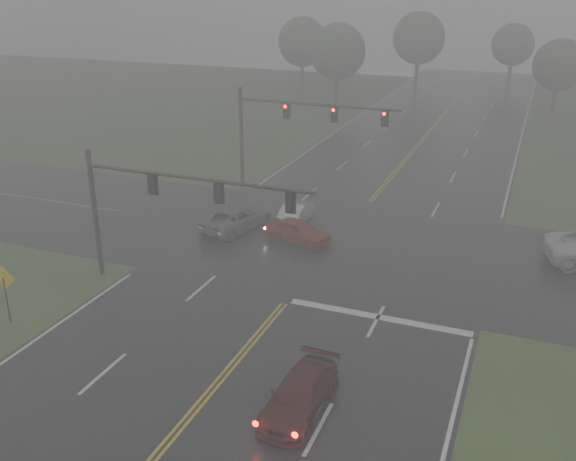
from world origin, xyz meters
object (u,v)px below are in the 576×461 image
at_px(sedan_red, 298,242).
at_px(car_grey, 237,229).
at_px(signal_gantry_near, 155,197).
at_px(sedan_maroon, 300,411).
at_px(signal_gantry_far, 287,121).
at_px(sedan_silver, 296,223).

bearing_deg(sedan_red, car_grey, 96.33).
xyz_separation_m(sedan_red, signal_gantry_near, (-4.44, -7.83, 4.70)).
height_order(sedan_maroon, signal_gantry_far, signal_gantry_far).
relative_size(sedan_silver, car_grey, 0.79).
bearing_deg(car_grey, sedan_maroon, 137.98).
xyz_separation_m(sedan_silver, signal_gantry_near, (-3.19, -10.78, 4.70)).
bearing_deg(signal_gantry_far, sedan_maroon, -67.39).
relative_size(sedan_maroon, sedan_red, 1.12).
height_order(sedan_silver, signal_gantry_far, signal_gantry_far).
bearing_deg(sedan_silver, sedan_red, 110.22).
xyz_separation_m(sedan_silver, car_grey, (-3.00, -2.38, 0.00)).
relative_size(sedan_maroon, signal_gantry_near, 0.38).
xyz_separation_m(sedan_maroon, sedan_red, (-5.63, 14.74, 0.00)).
distance_m(signal_gantry_near, signal_gantry_far, 17.28).
bearing_deg(signal_gantry_far, sedan_red, -64.81).
relative_size(car_grey, signal_gantry_far, 0.42).
bearing_deg(sedan_maroon, sedan_red, 112.53).
bearing_deg(sedan_red, sedan_maroon, -145.23).
bearing_deg(sedan_maroon, signal_gantry_near, 147.17).
bearing_deg(sedan_maroon, sedan_silver, 112.90).
bearing_deg(car_grey, signal_gantry_far, -73.72).
distance_m(sedan_red, signal_gantry_near, 10.16).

